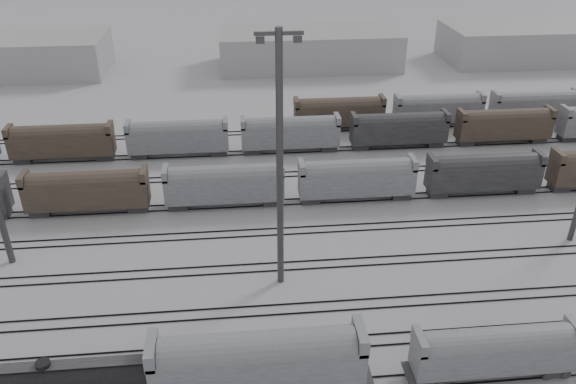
{
  "coord_description": "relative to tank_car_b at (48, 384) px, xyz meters",
  "views": [
    {
      "loc": [
        -7.08,
        -31.24,
        36.08
      ],
      "look_at": [
        -1.36,
        27.5,
        4.0
      ],
      "focal_mm": 35.0,
      "sensor_mm": 36.0,
      "label": 1
    }
  ],
  "objects": [
    {
      "name": "tracks",
      "position": [
        22.35,
        16.5,
        -2.68
      ],
      "size": [
        220.0,
        71.5,
        0.16
      ],
      "color": "black",
      "rests_on": "ground"
    },
    {
      "name": "tank_car_b",
      "position": [
        0.0,
        0.0,
        0.0
      ],
      "size": [
        19.3,
        3.22,
        4.77
      ],
      "color": "#232325",
      "rests_on": "ground"
    },
    {
      "name": "hopper_car_a",
      "position": [
        16.07,
        -0.0,
        0.95
      ],
      "size": [
        16.78,
        3.33,
        6.0
      ],
      "color": "#232325",
      "rests_on": "ground"
    },
    {
      "name": "hopper_car_b",
      "position": [
        35.4,
        0.0,
        0.24
      ],
      "size": [
        13.58,
        2.7,
        4.86
      ],
      "color": "#232325",
      "rests_on": "ground"
    },
    {
      "name": "light_mast_c",
      "position": [
        19.06,
        14.57,
        11.04
      ],
      "size": [
        4.16,
        0.67,
        26.02
      ],
      "color": "#3D3D40",
      "rests_on": "ground"
    },
    {
      "name": "bg_string_near",
      "position": [
        30.35,
        31.0,
        0.04
      ],
      "size": [
        151.0,
        3.0,
        5.6
      ],
      "color": "gray",
      "rests_on": "ground"
    },
    {
      "name": "bg_string_mid",
      "position": [
        40.35,
        47.0,
        0.04
      ],
      "size": [
        151.0,
        3.0,
        5.6
      ],
      "color": "#232325",
      "rests_on": "ground"
    },
    {
      "name": "bg_string_far",
      "position": [
        57.85,
        55.0,
        0.04
      ],
      "size": [
        66.0,
        3.0,
        5.6
      ],
      "color": "#4E3F31",
      "rests_on": "ground"
    },
    {
      "name": "warehouse_mid",
      "position": [
        32.35,
        94.0,
        1.24
      ],
      "size": [
        40.0,
        18.0,
        8.0
      ],
      "primitive_type": "cube",
      "color": "#979699",
      "rests_on": "ground"
    },
    {
      "name": "warehouse_right",
      "position": [
        82.35,
        94.0,
        1.24
      ],
      "size": [
        35.0,
        18.0,
        8.0
      ],
      "primitive_type": "cube",
      "color": "#979699",
      "rests_on": "ground"
    }
  ]
}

